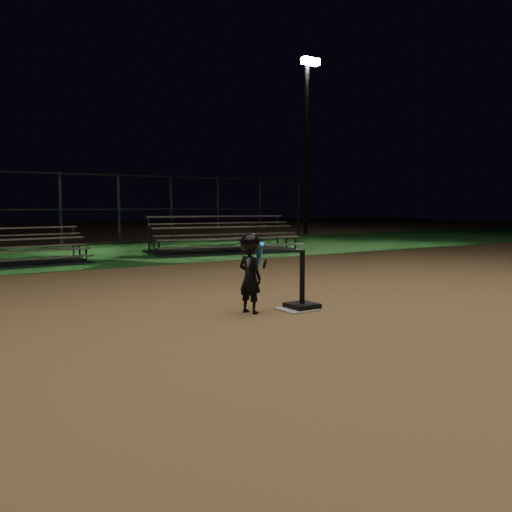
% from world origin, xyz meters
% --- Properties ---
extents(ground, '(80.00, 80.00, 0.00)m').
position_xyz_m(ground, '(0.00, 0.00, 0.00)').
color(ground, '#9E7847').
rests_on(ground, ground).
extents(grass_strip, '(60.00, 8.00, 0.01)m').
position_xyz_m(grass_strip, '(0.00, 10.00, 0.01)').
color(grass_strip, '#1B551D').
rests_on(grass_strip, ground).
extents(home_plate, '(0.45, 0.45, 0.02)m').
position_xyz_m(home_plate, '(0.00, 0.00, 0.01)').
color(home_plate, beige).
rests_on(home_plate, ground).
extents(batting_tee, '(0.38, 0.38, 0.78)m').
position_xyz_m(batting_tee, '(0.09, 0.01, 0.17)').
color(batting_tee, black).
rests_on(batting_tee, home_plate).
extents(child_batter, '(0.43, 0.59, 1.04)m').
position_xyz_m(child_batter, '(-0.62, 0.18, 0.55)').
color(child_batter, black).
rests_on(child_batter, ground).
extents(bleacher_left, '(3.64, 1.93, 0.87)m').
position_xyz_m(bleacher_left, '(-2.43, 7.88, 0.18)').
color(bleacher_left, silver).
rests_on(bleacher_left, ground).
extents(bleacher_right, '(4.68, 2.79, 1.08)m').
position_xyz_m(bleacher_right, '(3.59, 8.28, 0.22)').
color(bleacher_right, silver).
rests_on(bleacher_right, ground).
extents(backstop_fence, '(20.08, 0.08, 2.50)m').
position_xyz_m(backstop_fence, '(0.00, 13.00, 1.25)').
color(backstop_fence, '#38383D').
rests_on(backstop_fence, ground).
extents(light_pole_right, '(0.90, 0.53, 8.30)m').
position_xyz_m(light_pole_right, '(12.00, 14.94, 4.95)').
color(light_pole_right, '#2D2D30').
rests_on(light_pole_right, ground).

